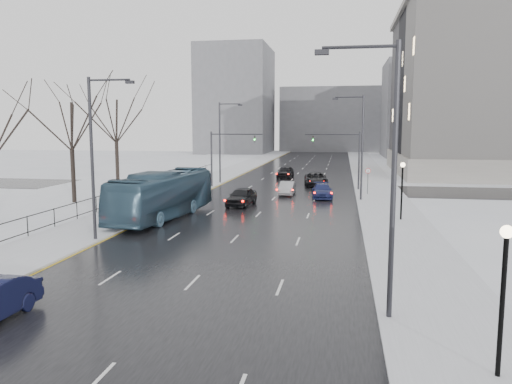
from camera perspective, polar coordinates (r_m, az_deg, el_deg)
The scene contains 26 objects.
road at distance 68.77m, azimuth 4.31°, elevation 1.59°, with size 16.00×150.00×0.04m, color black.
cross_road at distance 56.92m, azimuth 3.13°, elevation 0.37°, with size 130.00×10.00×0.04m, color black.
sidewalk_left at distance 70.55m, azimuth -4.21°, elevation 1.79°, with size 5.00×150.00×0.16m, color silver.
sidewalk_right at distance 68.56m, azimuth 13.08°, elevation 1.45°, with size 5.00×150.00×0.16m, color silver.
park_strip at distance 73.44m, azimuth -11.42°, elevation 1.87°, with size 14.00×150.00×0.12m, color white.
tree_park_d at distance 49.16m, azimuth -20.02°, elevation -1.23°, with size 8.75×8.75×12.50m, color black, non-canonical shape.
tree_park_e at distance 58.13m, azimuth -15.47°, elevation 0.23°, with size 9.45×9.45×13.50m, color black, non-canonical shape.
iron_fence at distance 43.28m, azimuth -17.18°, elevation -1.03°, with size 0.06×70.00×1.30m.
streetlight_r_near at distance 18.22m, azimuth 14.78°, elevation 2.69°, with size 2.95×0.25×10.00m.
streetlight_r_mid at distance 48.14m, azimuth 11.78°, elevation 5.61°, with size 2.95×0.25×10.00m.
streetlight_l_near at distance 31.77m, azimuth -17.90°, elevation 4.52°, with size 2.95×0.25×10.00m.
streetlight_l_far at distance 61.90m, azimuth -3.96°, elevation 6.13°, with size 2.95×0.25×10.00m.
lamppost_r_near at distance 15.33m, azimuth 26.47°, elevation -8.91°, with size 0.36×0.36×4.28m.
lamppost_r_mid at distance 38.57m, azimuth 16.36°, elevation 1.05°, with size 0.36×0.36×4.28m.
mast_signal_right at distance 56.17m, azimuth 10.62°, elevation 4.34°, with size 6.10×0.33×6.50m.
mast_signal_left at distance 57.87m, azimuth -4.08°, elevation 4.54°, with size 6.10×0.33×6.50m.
no_uturn_sign at distance 52.37m, azimuth 12.68°, elevation 2.09°, with size 0.60×0.06×2.70m.
bldg_far_right at distance 125.00m, azimuth 19.97°, elevation 8.85°, with size 24.00×20.00×22.00m, color slate.
bldg_far_left at distance 136.31m, azimuth -2.30°, elevation 10.40°, with size 18.00×22.00×28.00m, color slate.
bldg_far_center at distance 148.13m, azimuth 8.95°, elevation 8.15°, with size 30.00×18.00×18.00m, color slate.
bus at distance 39.13m, azimuth -10.57°, elevation -0.31°, with size 3.03×12.96×3.61m, color #37556B.
sedan_center_near at distance 44.60m, azimuth -1.66°, elevation -0.52°, with size 1.91×4.75×1.62m, color black.
sedan_right_near at distance 51.82m, azimuth 3.59°, elevation 0.44°, with size 1.44×4.13×1.36m, color #9D9DA1.
sedan_right_cross at distance 60.03m, azimuth 6.85°, elevation 1.47°, with size 2.60×5.64×1.57m, color black.
sedan_right_far at distance 49.92m, azimuth 7.57°, elevation 0.14°, with size 1.94×4.78×1.39m, color navy.
sedan_center_far at distance 68.93m, azimuth 3.38°, elevation 2.31°, with size 1.93×4.79×1.63m, color black.
Camera 1 is at (6.60, -8.09, 7.07)m, focal length 35.00 mm.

